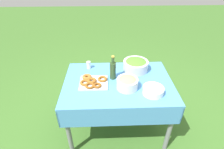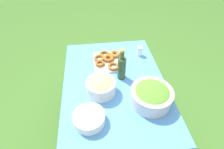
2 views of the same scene
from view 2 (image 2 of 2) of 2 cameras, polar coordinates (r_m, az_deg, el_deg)
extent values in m
plane|color=#3D6B28|center=(2.06, 0.57, -17.27)|extent=(14.00, 14.00, 0.00)
cube|color=#4C8CD1|center=(1.47, 0.76, -3.00)|extent=(1.22, 0.85, 0.02)
cube|color=#4C8CD1|center=(1.58, -14.59, -7.35)|extent=(1.22, 0.01, 0.22)
cube|color=#4C8CD1|center=(1.65, 15.23, -4.51)|extent=(1.22, 0.01, 0.22)
cube|color=#4C8CD1|center=(2.00, -1.63, 6.98)|extent=(0.01, 0.85, 0.22)
cylinder|color=slate|center=(2.13, -11.10, -0.21)|extent=(0.05, 0.05, 0.72)
cylinder|color=slate|center=(2.18, 8.19, 1.44)|extent=(0.05, 0.05, 0.72)
cylinder|color=silver|center=(1.32, 12.63, -6.99)|extent=(0.30, 0.30, 0.12)
ellipsoid|color=#51892D|center=(1.28, 12.94, -5.67)|extent=(0.27, 0.27, 0.07)
cylinder|color=silver|center=(1.35, -3.62, -4.12)|extent=(0.23, 0.23, 0.11)
ellipsoid|color=tan|center=(1.32, -3.70, -2.88)|extent=(0.20, 0.20, 0.07)
cube|color=silver|center=(1.65, -1.33, 4.18)|extent=(0.31, 0.26, 0.02)
torus|color=brown|center=(1.61, -3.95, 3.61)|extent=(0.09, 0.09, 0.03)
torus|color=#93561E|center=(1.71, -2.48, 6.65)|extent=(0.14, 0.14, 0.03)
torus|color=#93561E|center=(1.57, 0.47, 2.67)|extent=(0.12, 0.12, 0.03)
torus|color=#93561E|center=(1.66, -1.16, 5.30)|extent=(0.15, 0.15, 0.03)
torus|color=brown|center=(1.67, -4.16, 5.30)|extent=(0.14, 0.14, 0.03)
torus|color=#A36628|center=(1.71, 0.95, 6.73)|extent=(0.15, 0.15, 0.04)
cylinder|color=white|center=(1.24, -7.34, -14.77)|extent=(0.22, 0.22, 0.01)
cylinder|color=white|center=(1.23, -7.39, -14.47)|extent=(0.22, 0.22, 0.01)
cylinder|color=white|center=(1.22, -7.44, -14.17)|extent=(0.22, 0.22, 0.01)
cylinder|color=white|center=(1.21, -7.50, -13.86)|extent=(0.22, 0.22, 0.01)
cylinder|color=white|center=(1.20, -7.55, -13.55)|extent=(0.22, 0.22, 0.01)
cylinder|color=white|center=(1.19, -7.60, -13.23)|extent=(0.22, 0.22, 0.01)
cylinder|color=#2D4723|center=(1.44, 3.18, 1.98)|extent=(0.07, 0.07, 0.20)
cylinder|color=#2D4723|center=(1.35, 3.40, 6.34)|extent=(0.03, 0.03, 0.07)
cylinder|color=#A58C33|center=(1.33, 3.48, 7.82)|extent=(0.04, 0.04, 0.02)
cylinder|color=white|center=(1.75, 8.95, 7.36)|extent=(0.05, 0.05, 0.08)
cylinder|color=silver|center=(1.72, 9.12, 8.62)|extent=(0.05, 0.05, 0.01)
camera|label=1|loc=(1.84, -68.77, 23.58)|focal=28.00mm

